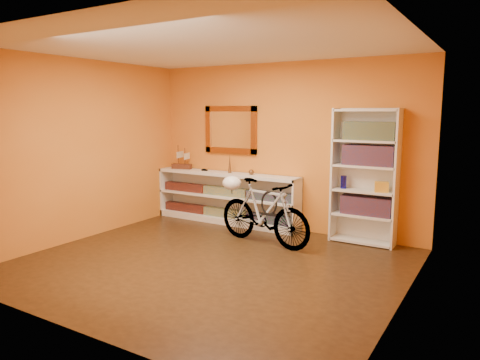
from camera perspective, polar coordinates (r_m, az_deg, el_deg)
The scene contains 24 objects.
floor at distance 5.61m, azimuth -3.76°, elevation -10.63°, with size 4.50×4.00×0.01m, color black.
ceiling at distance 5.35m, azimuth -4.06°, elevation 16.78°, with size 4.50×4.00×0.01m, color silver.
back_wall at distance 7.05m, azimuth 5.51°, elevation 4.21°, with size 4.50×0.01×2.60m, color orange.
left_wall at distance 6.87m, azimuth -19.54°, elevation 3.62°, with size 0.01×4.00×2.60m, color orange.
right_wall at distance 4.44m, azimuth 20.68°, elevation 0.97°, with size 0.01×4.00×2.60m, color orange.
gilt_mirror at distance 7.46m, azimuth -1.22°, elevation 6.42°, with size 0.98×0.06×0.78m, color brown.
wall_socket at distance 6.86m, azimuth 12.12°, elevation -4.97°, with size 0.09×0.01×0.09m, color silver.
console_unit at distance 7.47m, azimuth -1.77°, elevation -2.28°, with size 2.60×0.35×0.85m, color silver, non-canonical shape.
cd_row_lower at distance 7.50m, azimuth -1.85°, elevation -4.22°, with size 2.50×0.13×0.14m, color black.
cd_row_upper at distance 7.43m, azimuth -1.86°, elevation -1.48°, with size 2.50×0.13×0.14m, color navy.
model_ship at distance 7.91m, azimuth -7.46°, elevation 2.91°, with size 0.35×0.13×0.42m, color #442013, non-canonical shape.
toy_car at distance 7.64m, azimuth -4.53°, elevation 1.18°, with size 0.00×0.00×0.00m, color black.
bronze_ornament at distance 7.34m, azimuth -1.32°, elevation 2.14°, with size 0.05×0.05×0.32m, color brown.
decorative_orb at distance 7.14m, azimuth 1.45°, elevation 1.02°, with size 0.09×0.09×0.09m, color brown.
bookcase at distance 6.47m, azimuth 15.58°, elevation 0.38°, with size 0.90×0.30×1.90m, color silver, non-canonical shape.
book_row_a at distance 6.52m, azimuth 15.85°, elevation -3.17°, with size 0.70×0.22×0.26m, color maroon.
book_row_b at distance 6.42m, azimuth 16.12°, elevation 3.04°, with size 0.70×0.22×0.28m, color maroon.
book_row_c at distance 6.40m, azimuth 16.25°, elevation 6.03°, with size 0.70×0.22×0.25m, color navy.
travel_mug at distance 6.54m, azimuth 13.06°, elevation -0.25°, with size 0.08×0.08×0.18m, color #161595.
red_tin at distance 6.49m, azimuth 14.17°, elevation 5.94°, with size 0.16×0.16×0.20m, color maroon.
yellow_bag at distance 6.39m, azimuth 17.60°, elevation -0.86°, with size 0.18×0.12×0.14m, color gold.
bicycle at distance 6.27m, azimuth 3.05°, elevation -4.11°, with size 1.57×0.41×0.92m, color silver.
helmet at distance 6.58m, azimuth -1.05°, elevation -0.38°, with size 0.28×0.27×0.21m, color white.
u_lock at distance 6.19m, azimuth 3.73°, elevation -2.99°, with size 0.25×0.25×0.03m, color black.
Camera 1 is at (3.04, -4.33, 1.86)m, focal length 33.47 mm.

